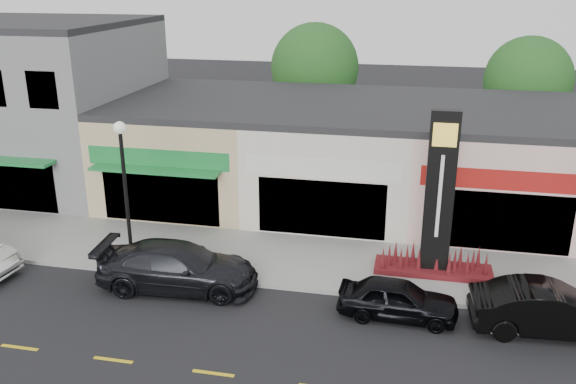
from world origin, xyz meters
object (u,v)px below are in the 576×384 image
(pylon_sign, at_px, (437,218))
(car_black_conv, at_px, (550,310))
(car_black_sedan, at_px, (398,299))
(car_dark_sedan, at_px, (178,267))
(lamp_west_near, at_px, (125,180))

(pylon_sign, height_order, car_black_conv, pylon_sign)
(car_black_conv, bearing_deg, car_black_sedan, 86.77)
(car_black_sedan, distance_m, car_black_conv, 4.56)
(car_dark_sedan, relative_size, car_black_sedan, 1.47)
(car_black_sedan, height_order, car_black_conv, car_black_conv)
(lamp_west_near, bearing_deg, car_black_conv, -5.52)
(lamp_west_near, height_order, pylon_sign, pylon_sign)
(car_dark_sedan, xyz_separation_m, car_black_conv, (12.14, -0.32, -0.04))
(car_black_sedan, bearing_deg, lamp_west_near, 83.58)
(lamp_west_near, relative_size, car_dark_sedan, 0.98)
(lamp_west_near, distance_m, car_dark_sedan, 3.65)
(pylon_sign, relative_size, car_black_sedan, 1.58)
(pylon_sign, bearing_deg, car_black_sedan, -110.22)
(car_dark_sedan, xyz_separation_m, car_black_sedan, (7.58, -0.39, -0.16))
(lamp_west_near, relative_size, car_black_sedan, 1.44)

